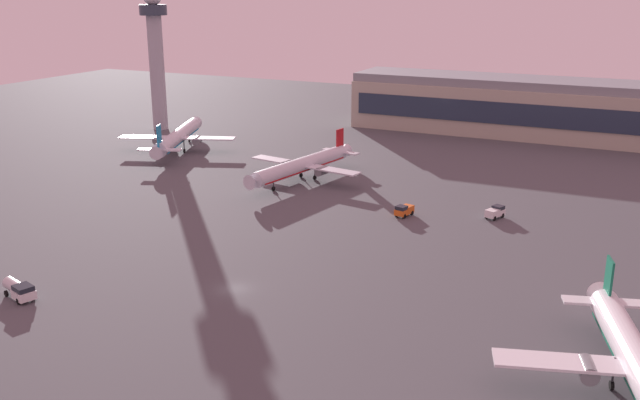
% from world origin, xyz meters
% --- Properties ---
extents(ground_plane, '(416.00, 416.00, 0.00)m').
position_xyz_m(ground_plane, '(0.00, 0.00, 0.00)').
color(ground_plane, '#4C4C51').
extents(terminal_building, '(127.86, 22.40, 16.40)m').
position_xyz_m(terminal_building, '(31.29, 130.20, 8.09)').
color(terminal_building, '#B2AD99').
rests_on(terminal_building, ground).
extents(control_tower, '(8.00, 8.00, 41.95)m').
position_xyz_m(control_tower, '(-83.60, 91.11, 24.12)').
color(control_tower, '#A8A8B2').
rests_on(control_tower, ground).
extents(airplane_taxiway_distant, '(29.90, 38.04, 9.98)m').
position_xyz_m(airplane_taxiway_distant, '(53.90, -6.31, 3.77)').
color(airplane_taxiway_distant, white).
rests_on(airplane_taxiway_distant, ground).
extents(airplane_mid_apron, '(28.39, 36.30, 9.34)m').
position_xyz_m(airplane_mid_apron, '(-17.93, 57.35, 3.53)').
color(airplane_mid_apron, silver).
rests_on(airplane_mid_apron, ground).
extents(airplane_near_gate, '(29.77, 37.77, 10.08)m').
position_xyz_m(airplane_near_gate, '(-60.81, 68.98, 3.81)').
color(airplane_near_gate, silver).
rests_on(airplane_near_gate, ground).
extents(fuel_truck, '(6.64, 3.92, 2.35)m').
position_xyz_m(fuel_truck, '(-25.68, -15.87, 1.37)').
color(fuel_truck, white).
rests_on(fuel_truck, ground).
extents(maintenance_van, '(2.90, 4.49, 2.25)m').
position_xyz_m(maintenance_van, '(11.05, 42.56, 1.18)').
color(maintenance_van, '#D85919').
rests_on(maintenance_van, ground).
extents(cargo_loader, '(3.32, 4.57, 2.25)m').
position_xyz_m(cargo_loader, '(26.97, 48.91, 1.18)').
color(cargo_loader, white).
rests_on(cargo_loader, ground).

